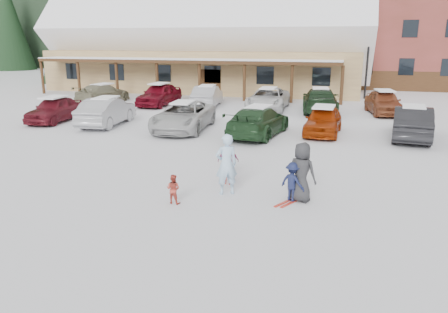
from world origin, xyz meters
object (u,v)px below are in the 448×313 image
(parked_car_4, at_px, (323,120))
(parked_car_7, at_px, (103,93))
(toddler_red, at_px, (173,189))
(child_magenta, at_px, (228,161))
(parked_car_3, at_px, (258,121))
(parked_car_12, at_px, (384,102))
(parked_car_10, at_px, (268,99))
(parked_car_1, at_px, (107,111))
(adult_skier, at_px, (226,164))
(parked_car_0, at_px, (55,109))
(bystander_dark, at_px, (302,172))
(parked_car_5, at_px, (412,123))
(parked_car_11, at_px, (320,100))
(day_lodge, at_px, (205,46))
(parked_car_2, at_px, (183,116))
(parked_car_8, at_px, (159,95))
(lamp_post, at_px, (368,57))
(child_navy, at_px, (293,182))
(parked_car_9, at_px, (207,96))

(parked_car_4, distance_m, parked_car_7, 17.85)
(toddler_red, relative_size, child_magenta, 0.71)
(parked_car_3, relative_size, parked_car_12, 1.13)
(parked_car_10, bearing_deg, parked_car_1, -135.17)
(adult_skier, distance_m, parked_car_0, 15.63)
(toddler_red, bearing_deg, bystander_dark, -156.36)
(parked_car_3, bearing_deg, parked_car_5, -162.42)
(parked_car_11, bearing_deg, adult_skier, 78.30)
(day_lodge, xyz_separation_m, bystander_dark, (11.82, -27.63, -3.06))
(parked_car_2, distance_m, parked_car_4, 7.14)
(parked_car_0, bearing_deg, parked_car_4, -1.21)
(parked_car_5, distance_m, parked_car_8, 17.37)
(adult_skier, xyz_separation_m, parked_car_1, (-9.27, 8.92, -0.18))
(parked_car_2, bearing_deg, day_lodge, 100.61)
(parked_car_0, height_order, parked_car_2, parked_car_2)
(lamp_post, relative_size, parked_car_10, 1.09)
(toddler_red, bearing_deg, parked_car_1, -46.42)
(child_magenta, distance_m, bystander_dark, 3.06)
(day_lodge, distance_m, adult_skier, 29.38)
(child_magenta, relative_size, parked_car_10, 0.23)
(child_navy, bearing_deg, day_lodge, -40.12)
(parked_car_8, bearing_deg, parked_car_1, -85.59)
(lamp_post, xyz_separation_m, parked_car_4, (-2.46, -14.63, -2.59))
(parked_car_3, distance_m, parked_car_8, 11.93)
(adult_skier, height_order, parked_car_5, adult_skier)
(parked_car_12, bearing_deg, parked_car_10, 172.61)
(child_navy, xyz_separation_m, parked_car_8, (-11.52, 16.68, 0.19))
(toddler_red, relative_size, parked_car_1, 0.19)
(parked_car_0, distance_m, parked_car_12, 20.02)
(lamp_post, height_order, adult_skier, lamp_post)
(day_lodge, distance_m, parked_car_12, 18.89)
(parked_car_7, relative_size, parked_car_11, 0.90)
(parked_car_8, relative_size, parked_car_10, 0.88)
(toddler_red, bearing_deg, parked_car_0, -36.71)
(parked_car_0, height_order, parked_car_10, parked_car_10)
(day_lodge, height_order, adult_skier, day_lodge)
(parked_car_7, bearing_deg, child_magenta, 139.55)
(lamp_post, bearing_deg, bystander_dark, -95.96)
(parked_car_8, height_order, parked_car_12, parked_car_8)
(adult_skier, relative_size, bystander_dark, 1.07)
(parked_car_0, bearing_deg, parked_car_9, 46.40)
(parked_car_1, bearing_deg, parked_car_3, 171.47)
(child_navy, bearing_deg, parked_car_8, -28.17)
(adult_skier, xyz_separation_m, parked_car_4, (2.36, 9.75, -0.25))
(toddler_red, xyz_separation_m, bystander_dark, (3.53, 1.18, 0.45))
(parked_car_0, bearing_deg, day_lodge, 76.66)
(parked_car_2, xyz_separation_m, parked_car_3, (4.04, -0.31, -0.01))
(parked_car_9, bearing_deg, day_lodge, -78.62)
(parked_car_5, bearing_deg, child_magenta, 56.23)
(toddler_red, height_order, parked_car_1, parked_car_1)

